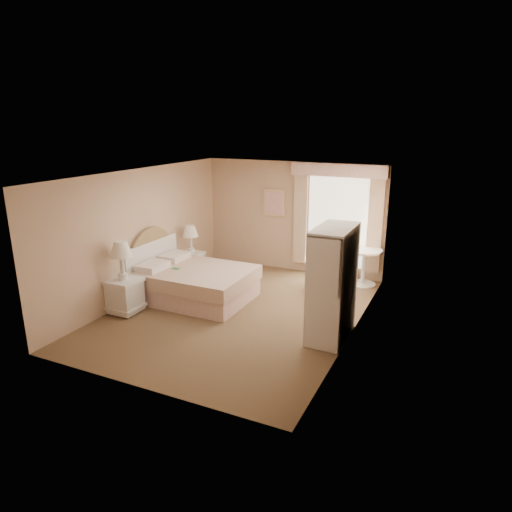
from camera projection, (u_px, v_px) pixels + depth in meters
The scene contains 9 objects.
room at pixel (237, 246), 8.00m from camera, with size 4.21×5.51×2.51m.
window at pixel (337, 218), 9.85m from camera, with size 2.05×0.22×2.51m.
framed_art at pixel (274, 203), 10.45m from camera, with size 0.52×0.04×0.62m.
bed at pixel (192, 281), 8.90m from camera, with size 2.11×1.62×1.44m.
nightstand_near at pixel (124, 286), 8.19m from camera, with size 0.55×0.55×1.32m.
nightstand_far at pixel (191, 258), 10.13m from camera, with size 0.48×0.48×1.15m.
round_table at pixel (364, 261), 9.58m from camera, with size 0.74×0.74×0.78m.
cafe_chair at pixel (319, 260), 9.49m from camera, with size 0.51×0.51×1.00m.
armoire at pixel (332, 293), 7.20m from camera, with size 0.54×1.09×1.81m.
Camera 1 is at (3.57, -6.85, 3.36)m, focal length 32.00 mm.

